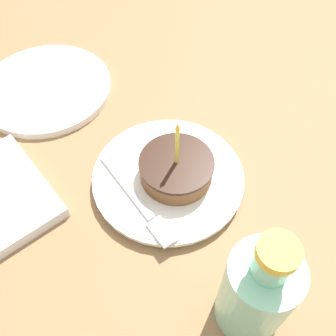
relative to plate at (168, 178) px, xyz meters
The scene contains 6 objects.
ground_plane 0.04m from the plate, 68.17° to the left, with size 2.40×2.40×0.04m.
plate is the anchor object (origin of this frame).
cake_slice 0.03m from the plate, 58.47° to the right, with size 0.11×0.11×0.12m.
fork 0.07m from the plate, 165.77° to the right, with size 0.03×0.18×0.00m.
bottle 0.23m from the plate, 102.74° to the right, with size 0.08×0.08×0.19m.
side_plate 0.31m from the plate, 98.65° to the left, with size 0.24×0.24×0.01m.
Camera 1 is at (-0.23, -0.29, 0.51)m, focal length 42.00 mm.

